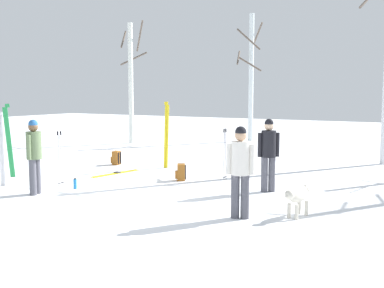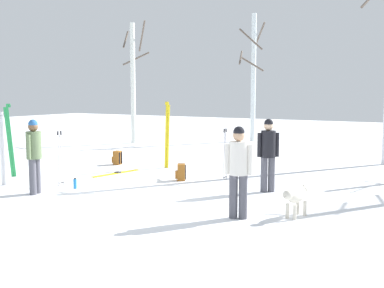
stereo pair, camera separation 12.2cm
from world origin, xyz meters
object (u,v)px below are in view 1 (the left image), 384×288
object	(u,v)px
ski_pair_planted_0	(166,135)
ski_pair_lying_0	(116,173)
person_0	(34,152)
backpack_1	(116,158)
ski_pair_planted_1	(9,141)
birch_tree_0	(131,81)
ski_poles_0	(225,152)
birch_tree_1	(251,75)
backpack_0	(181,172)
ski_poles_1	(60,157)
person_2	(269,150)
dog	(297,197)
water_bottle_0	(75,184)
person_1	(240,166)
ski_pair_planted_2	(2,149)

from	to	relation	value
ski_pair_planted_0	ski_pair_lying_0	world-z (taller)	ski_pair_planted_0
person_0	backpack_1	world-z (taller)	person_0
ski_pair_planted_1	birch_tree_0	bearing A→B (deg)	104.54
ski_pair_planted_0	birch_tree_0	distance (m)	7.48
ski_poles_0	birch_tree_1	xyz separation A→B (m)	(-3.21, 9.54, 2.36)
backpack_0	birch_tree_0	size ratio (longest dim) A/B	0.08
person_0	birch_tree_1	xyz separation A→B (m)	(-0.20, 13.28, 2.11)
ski_poles_0	backpack_0	bearing A→B (deg)	-146.02
ski_poles_1	birch_tree_1	xyz separation A→B (m)	(0.01, 12.28, 2.36)
person_2	dog	size ratio (longest dim) A/B	1.93
person_2	ski_poles_1	size ratio (longest dim) A/B	1.25
birch_tree_0	ski_pair_planted_1	bearing A→B (deg)	-75.46
ski_pair_planted_1	ski_pair_planted_0	bearing A→B (deg)	49.52
backpack_0	water_bottle_0	world-z (taller)	backpack_0
ski_poles_1	birch_tree_1	world-z (taller)	birch_tree_1
person_2	backpack_1	size ratio (longest dim) A/B	3.90
ski_pair_planted_0	birch_tree_1	xyz separation A→B (m)	(-0.82, 8.66, 2.08)
water_bottle_0	ski_poles_0	bearing A→B (deg)	47.15
ski_poles_1	birch_tree_0	bearing A→B (deg)	116.21
person_2	ski_poles_0	world-z (taller)	person_2
backpack_0	birch_tree_0	xyz separation A→B (m)	(-6.56, 6.66, 2.61)
person_1	water_bottle_0	xyz separation A→B (m)	(-4.54, 0.48, -0.86)
person_1	water_bottle_0	size ratio (longest dim) A/B	6.59
person_2	dog	distance (m)	2.34
ski_pair_planted_2	water_bottle_0	xyz separation A→B (m)	(1.85, 0.59, -0.79)
dog	ski_pair_planted_1	size ratio (longest dim) A/B	0.44
person_2	ski_pair_planted_0	world-z (taller)	ski_pair_planted_0
birch_tree_0	person_2	bearing A→B (deg)	-37.14
backpack_1	birch_tree_0	xyz separation A→B (m)	(-3.37, 5.36, 2.61)
ski_poles_0	birch_tree_1	world-z (taller)	birch_tree_1
person_1	birch_tree_1	distance (m)	14.00
backpack_0	person_1	bearing A→B (deg)	-43.00
birch_tree_0	ski_pair_lying_0	bearing A→B (deg)	-56.58
person_1	ski_pair_planted_0	bearing A→B (deg)	135.58
ski_pair_planted_2	birch_tree_1	xyz separation A→B (m)	(1.28, 12.97, 2.17)
dog	ski_pair_planted_0	bearing A→B (deg)	145.13
person_2	water_bottle_0	size ratio (longest dim) A/B	6.59
person_2	dog	bearing A→B (deg)	-56.12
backpack_0	birch_tree_0	distance (m)	9.70
backpack_1	person_0	bearing A→B (deg)	-75.28
backpack_0	backpack_1	distance (m)	3.44
ski_pair_planted_1	ski_pair_planted_2	bearing A→B (deg)	-47.33
dog	ski_pair_planted_0	distance (m)	6.35
ski_pair_planted_0	water_bottle_0	distance (m)	3.84
ski_poles_1	ski_poles_0	bearing A→B (deg)	40.42
dog	backpack_0	world-z (taller)	dog
ski_pair_planted_0	ski_poles_1	world-z (taller)	ski_pair_planted_0
ski_pair_planted_0	backpack_1	bearing A→B (deg)	-172.28
ski_pair_lying_0	ski_poles_1	world-z (taller)	ski_poles_1
ski_pair_planted_2	backpack_1	size ratio (longest dim) A/B	4.19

